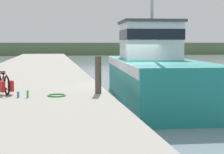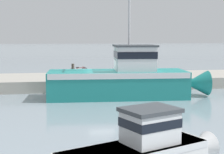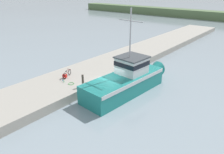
{
  "view_description": "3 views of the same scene",
  "coord_description": "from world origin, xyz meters",
  "px_view_note": "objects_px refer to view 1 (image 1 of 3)",
  "views": [
    {
      "loc": [
        -3.3,
        -13.49,
        2.57
      ],
      "look_at": [
        -1.03,
        -0.76,
        1.27
      ],
      "focal_mm": 55.0,
      "sensor_mm": 36.0,
      "label": 1
    },
    {
      "loc": [
        23.76,
        -3.53,
        4.18
      ],
      "look_at": [
        -0.13,
        0.49,
        1.26
      ],
      "focal_mm": 55.0,
      "sensor_mm": 36.0,
      "label": 2
    },
    {
      "loc": [
        12.74,
        -15.35,
        10.08
      ],
      "look_at": [
        -1.12,
        1.5,
        0.86
      ],
      "focal_mm": 35.0,
      "sensor_mm": 36.0,
      "label": 3
    }
  ],
  "objects_px": {
    "fishing_boat_main": "(152,71)",
    "mooring_post": "(98,75)",
    "bicycle_touring": "(4,84)",
    "water_bottle_on_curb": "(28,94)",
    "water_bottle_by_bike": "(18,95)"
  },
  "relations": [
    {
      "from": "mooring_post",
      "to": "water_bottle_on_curb",
      "type": "xyz_separation_m",
      "value": [
        -2.27,
        -0.53,
        -0.51
      ]
    },
    {
      "from": "fishing_boat_main",
      "to": "mooring_post",
      "type": "distance_m",
      "value": 4.46
    },
    {
      "from": "fishing_boat_main",
      "to": "water_bottle_by_bike",
      "type": "xyz_separation_m",
      "value": [
        -5.47,
        -3.83,
        -0.37
      ]
    },
    {
      "from": "bicycle_touring",
      "to": "water_bottle_by_bike",
      "type": "distance_m",
      "value": 1.1
    },
    {
      "from": "fishing_boat_main",
      "to": "bicycle_touring",
      "type": "relative_size",
      "value": 6.8
    },
    {
      "from": "bicycle_touring",
      "to": "water_bottle_on_curb",
      "type": "height_order",
      "value": "bicycle_touring"
    },
    {
      "from": "bicycle_touring",
      "to": "mooring_post",
      "type": "height_order",
      "value": "mooring_post"
    },
    {
      "from": "fishing_boat_main",
      "to": "water_bottle_by_bike",
      "type": "height_order",
      "value": "fishing_boat_main"
    },
    {
      "from": "fishing_boat_main",
      "to": "water_bottle_on_curb",
      "type": "relative_size",
      "value": 48.31
    },
    {
      "from": "bicycle_touring",
      "to": "water_bottle_by_bike",
      "type": "bearing_deg",
      "value": -81.27
    },
    {
      "from": "fishing_boat_main",
      "to": "bicycle_touring",
      "type": "height_order",
      "value": "fishing_boat_main"
    },
    {
      "from": "fishing_boat_main",
      "to": "mooring_post",
      "type": "height_order",
      "value": "fishing_boat_main"
    },
    {
      "from": "bicycle_touring",
      "to": "water_bottle_on_curb",
      "type": "xyz_separation_m",
      "value": [
        0.83,
        -1.02,
        -0.21
      ]
    },
    {
      "from": "fishing_boat_main",
      "to": "water_bottle_on_curb",
      "type": "xyz_separation_m",
      "value": [
        -5.18,
        -3.91,
        -0.34
      ]
    },
    {
      "from": "mooring_post",
      "to": "water_bottle_on_curb",
      "type": "relative_size",
      "value": 5.42
    }
  ]
}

